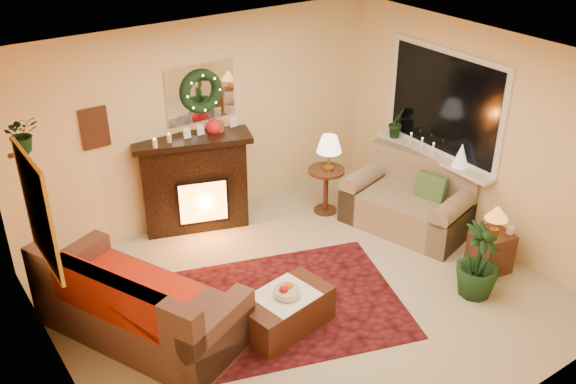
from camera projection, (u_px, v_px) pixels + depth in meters
floor at (306, 297)px, 7.00m from camera, size 5.00×5.00×0.00m
ceiling at (310, 65)px, 5.77m from camera, size 5.00×5.00×0.00m
wall_back at (202, 123)px, 8.02m from camera, size 5.00×5.00×0.00m
wall_front at (487, 310)px, 4.75m from camera, size 5.00×5.00×0.00m
wall_left at (56, 276)px, 5.13m from camera, size 4.50×4.50×0.00m
wall_right at (477, 136)px, 7.64m from camera, size 4.50×4.50×0.00m
area_rug at (282, 305)px, 6.87m from camera, size 2.94×2.54×0.01m
sofa at (140, 297)px, 6.30m from camera, size 1.71×2.30×0.91m
red_throw at (129, 288)px, 6.39m from camera, size 0.81×1.32×0.02m
fireplace at (195, 188)px, 8.09m from camera, size 1.34×0.80×1.18m
poinsettia at (214, 127)px, 7.89m from camera, size 0.20×0.20×0.20m
mantel_candle_a at (155, 146)px, 7.47m from camera, size 0.06×0.06×0.18m
mantel_candle_b at (169, 141)px, 7.61m from camera, size 0.06×0.06×0.17m
mantel_mirror at (201, 93)px, 7.82m from camera, size 0.92×0.02×0.72m
wreath at (202, 92)px, 7.78m from camera, size 0.55×0.11×0.55m
wall_art at (95, 128)px, 7.21m from camera, size 0.32×0.03×0.48m
gold_mirror at (38, 211)px, 5.15m from camera, size 0.03×0.84×1.00m
hanging_plant at (25, 150)px, 5.66m from camera, size 0.33×0.28×0.36m
loveseat at (408, 198)px, 8.12m from camera, size 1.28×1.72×0.89m
window_frame at (444, 103)px, 7.91m from camera, size 0.03×1.86×1.36m
window_glass at (443, 104)px, 7.90m from camera, size 0.02×1.70×1.22m
window_sill at (432, 155)px, 8.18m from camera, size 0.22×1.86×0.04m
mini_tree at (461, 155)px, 7.79m from camera, size 0.20×0.20×0.30m
sill_plant at (397, 123)px, 8.56m from camera, size 0.29×0.24×0.53m
side_table_round at (326, 190)px, 8.52m from camera, size 0.54×0.54×0.63m
lamp_cream at (329, 153)px, 8.23m from camera, size 0.32×0.32×0.50m
end_table_square at (491, 249)px, 7.35m from camera, size 0.46×0.46×0.49m
lamp_tiffany at (497, 214)px, 7.12m from camera, size 0.26×0.26×0.38m
coffee_table at (285, 310)px, 6.47m from camera, size 1.02×0.67×0.40m
fruit_bowl at (287, 292)px, 6.34m from camera, size 0.26×0.26×0.06m
floor_palm at (479, 259)px, 6.85m from camera, size 1.87×1.87×2.54m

